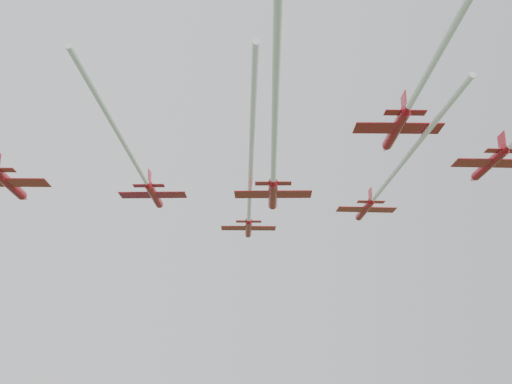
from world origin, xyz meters
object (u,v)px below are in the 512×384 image
object	(u,v)px
jet_row2_left	(141,173)
jet_row4_right	(438,54)
jet_lead	(250,198)
jet_row2_right	(382,188)
jet_row3_mid	(274,159)

from	to	relation	value
jet_row2_left	jet_row4_right	distance (m)	41.37
jet_lead	jet_row2_right	size ratio (longest dim) A/B	1.29
jet_lead	jet_row2_left	distance (m)	14.17
jet_row2_left	jet_row2_right	xyz separation A→B (m)	(29.68, -6.08, -1.28)
jet_row2_right	jet_row4_right	distance (m)	31.89
jet_row4_right	jet_row2_left	bearing A→B (deg)	132.87
jet_lead	jet_row2_left	bearing A→B (deg)	-164.29
jet_lead	jet_row3_mid	distance (m)	17.78
jet_row2_left	jet_row3_mid	size ratio (longest dim) A/B	0.86
jet_lead	jet_row2_left	size ratio (longest dim) A/B	1.31
jet_row3_mid	jet_row2_right	bearing A→B (deg)	48.54
jet_lead	jet_row2_right	world-z (taller)	jet_row2_right
jet_lead	jet_row2_right	distance (m)	16.94
jet_lead	jet_row4_right	xyz separation A→B (m)	(5.69, -36.72, 1.16)
jet_row2_left	jet_row2_right	bearing A→B (deg)	5.30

